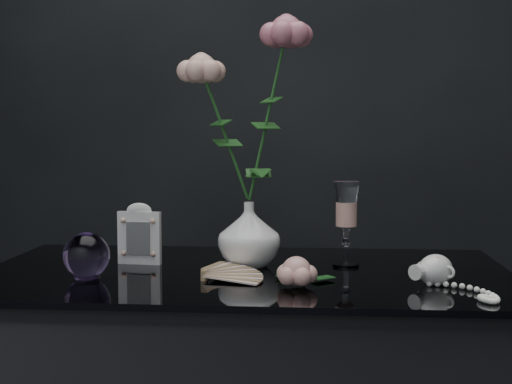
# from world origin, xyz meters

# --- Properties ---
(vase) EXTENTS (0.13, 0.13, 0.13)m
(vase) POSITION_xyz_m (0.00, 0.09, 0.83)
(vase) COLOR white
(vase) RESTS_ON table
(wine_glass) EXTENTS (0.06, 0.06, 0.18)m
(wine_glass) POSITION_xyz_m (0.20, 0.11, 0.85)
(wine_glass) COLOR white
(wine_glass) RESTS_ON table
(picture_frame) EXTENTS (0.10, 0.08, 0.13)m
(picture_frame) POSITION_xyz_m (-0.23, 0.10, 0.83)
(picture_frame) COLOR silver
(picture_frame) RESTS_ON table
(paperweight) EXTENTS (0.10, 0.10, 0.09)m
(paperweight) POSITION_xyz_m (-0.29, -0.05, 0.81)
(paperweight) COLOR #916CB0
(paperweight) RESTS_ON table
(paper_fan) EXTENTS (0.23, 0.19, 0.02)m
(paper_fan) POSITION_xyz_m (-0.07, -0.05, 0.77)
(paper_fan) COLOR #F6E4C5
(paper_fan) RESTS_ON table
(loose_rose) EXTENTS (0.15, 0.18, 0.06)m
(loose_rose) POSITION_xyz_m (0.10, -0.09, 0.79)
(loose_rose) COLOR #EAA497
(loose_rose) RESTS_ON table
(pearl_jar) EXTENTS (0.28, 0.28, 0.06)m
(pearl_jar) POSITION_xyz_m (0.36, -0.05, 0.79)
(pearl_jar) COLOR white
(pearl_jar) RESTS_ON table
(roses) EXTENTS (0.25, 0.13, 0.43)m
(roses) POSITION_xyz_m (0.00, 0.09, 1.09)
(roses) COLOR #E5AB96
(roses) RESTS_ON vase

